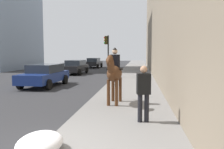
{
  "coord_description": "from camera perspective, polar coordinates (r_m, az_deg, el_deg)",
  "views": [
    {
      "loc": [
        -4.59,
        -2.19,
        2.2
      ],
      "look_at": [
        4.0,
        -1.18,
        1.4
      ],
      "focal_mm": 37.77,
      "sensor_mm": 36.0,
      "label": 1
    }
  ],
  "objects": [
    {
      "name": "mounted_horse_near",
      "position": [
        9.52,
        0.55,
        0.45
      ],
      "size": [
        2.15,
        0.68,
        2.3
      ],
      "rotation": [
        0.0,
        0.0,
        3.06
      ],
      "color": "#4C2B16",
      "rests_on": "sidewalk_slab"
    },
    {
      "name": "pedestrian_greeting",
      "position": [
        7.1,
        7.64,
        -3.71
      ],
      "size": [
        0.32,
        0.44,
        1.7
      ],
      "rotation": [
        0.0,
        0.0,
        0.16
      ],
      "color": "black",
      "rests_on": "sidewalk_slab"
    },
    {
      "name": "car_mid_lane",
      "position": [
        16.05,
        -15.98,
        -0.03
      ],
      "size": [
        4.5,
        2.18,
        1.44
      ],
      "rotation": [
        0.0,
        0.0,
        3.1
      ],
      "color": "navy",
      "rests_on": "ground"
    },
    {
      "name": "snow_pile_near",
      "position": [
        5.3,
        -17.07,
        -15.66
      ],
      "size": [
        1.19,
        0.92,
        0.41
      ],
      "primitive_type": "ellipsoid",
      "color": "white",
      "rests_on": "sidewalk_slab"
    },
    {
      "name": "car_far_lane",
      "position": [
        34.42,
        -4.4,
        2.88
      ],
      "size": [
        4.36,
        2.03,
        1.44
      ],
      "rotation": [
        0.0,
        0.0,
        -0.04
      ],
      "color": "black",
      "rests_on": "ground"
    },
    {
      "name": "traffic_light_near_curb",
      "position": [
        20.11,
        -1.18,
        6.04
      ],
      "size": [
        0.2,
        0.44,
        3.66
      ],
      "color": "black",
      "rests_on": "ground"
    },
    {
      "name": "car_near_lane",
      "position": [
        24.54,
        -8.91,
        1.88
      ],
      "size": [
        4.35,
        2.1,
        1.44
      ],
      "rotation": [
        0.0,
        0.0,
        3.1
      ],
      "color": "black",
      "rests_on": "ground"
    }
  ]
}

